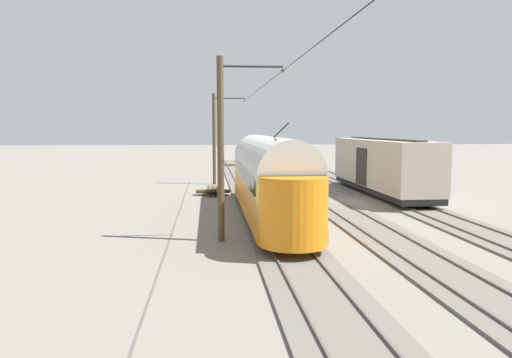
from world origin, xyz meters
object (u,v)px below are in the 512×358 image
at_px(catenary_pole_foreground, 215,137).
at_px(spare_tie_stack, 213,191).
at_px(catenary_pole_mid_near, 222,146).
at_px(boxcar_adjacent, 382,165).
at_px(vintage_streetcar, 268,176).
at_px(switch_stand, 354,172).

height_order(catenary_pole_foreground, spare_tie_stack, catenary_pole_foreground).
bearing_deg(catenary_pole_foreground, catenary_pole_mid_near, 90.00).
relative_size(boxcar_adjacent, catenary_pole_mid_near, 1.85).
height_order(vintage_streetcar, switch_stand, vintage_streetcar).
bearing_deg(spare_tie_stack, catenary_pole_mid_near, 91.06).
bearing_deg(boxcar_adjacent, vintage_streetcar, 41.41).
xyz_separation_m(catenary_pole_foreground, switch_stand, (-12.76, -2.35, -3.27)).
bearing_deg(spare_tie_stack, vintage_streetcar, 106.54).
bearing_deg(catenary_pole_foreground, spare_tie_stack, 87.75).
bearing_deg(catenary_pole_foreground, boxcar_adjacent, 145.04).
bearing_deg(catenary_pole_mid_near, catenary_pole_foreground, -90.00).
distance_m(catenary_pole_foreground, catenary_pole_mid_near, 20.95).
relative_size(vintage_streetcar, boxcar_adjacent, 1.26).
height_order(boxcar_adjacent, catenary_pole_mid_near, catenary_pole_mid_near).
height_order(vintage_streetcar, boxcar_adjacent, vintage_streetcar).
height_order(switch_stand, spare_tie_stack, switch_stand).
bearing_deg(boxcar_adjacent, switch_stand, -96.62).
relative_size(vintage_streetcar, catenary_pole_mid_near, 2.32).
bearing_deg(switch_stand, spare_tie_stack, 34.85).
height_order(vintage_streetcar, catenary_pole_foreground, catenary_pole_foreground).
xyz_separation_m(switch_stand, spare_tie_stack, (13.02, 9.07, -0.43)).
bearing_deg(spare_tie_stack, switch_stand, -145.15).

